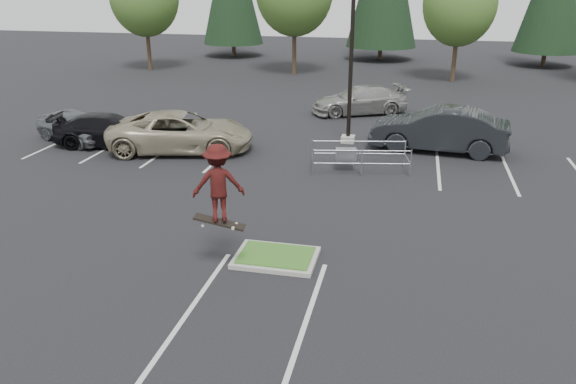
% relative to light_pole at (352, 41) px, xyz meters
% --- Properties ---
extents(ground, '(120.00, 120.00, 0.00)m').
position_rel_light_pole_xyz_m(ground, '(-0.50, -12.00, -4.56)').
color(ground, black).
rests_on(ground, ground).
extents(grass_median, '(2.20, 1.60, 0.16)m').
position_rel_light_pole_xyz_m(grass_median, '(-0.50, -12.00, -4.48)').
color(grass_median, gray).
rests_on(grass_median, ground).
extents(stall_lines, '(22.62, 17.60, 0.01)m').
position_rel_light_pole_xyz_m(stall_lines, '(-1.85, -5.98, -4.56)').
color(stall_lines, beige).
rests_on(stall_lines, ground).
extents(light_pole, '(0.70, 0.60, 10.12)m').
position_rel_light_pole_xyz_m(light_pole, '(0.00, 0.00, 0.00)').
color(light_pole, gray).
rests_on(light_pole, ground).
extents(decid_c, '(5.12, 5.12, 8.38)m').
position_rel_light_pole_xyz_m(decid_c, '(5.49, 17.83, 0.69)').
color(decid_c, '#38281C').
rests_on(decid_c, ground).
extents(cart_corral, '(3.95, 2.05, 1.07)m').
position_rel_light_pole_xyz_m(cart_corral, '(0.53, -4.08, -3.89)').
color(cart_corral, '#96989E').
rests_on(cart_corral, ground).
extents(skateboarder, '(1.45, 1.12, 2.18)m').
position_rel_light_pole_xyz_m(skateboarder, '(-1.70, -13.00, -2.10)').
color(skateboarder, black).
rests_on(skateboarder, ground).
extents(car_l_tan, '(6.69, 4.16, 1.73)m').
position_rel_light_pole_xyz_m(car_l_tan, '(-7.00, -3.05, -3.70)').
color(car_l_tan, gray).
rests_on(car_l_tan, ground).
extents(car_l_black, '(5.20, 2.69, 1.44)m').
position_rel_light_pole_xyz_m(car_l_black, '(-10.50, -2.91, -3.84)').
color(car_l_black, black).
rests_on(car_l_black, ground).
extents(car_l_grey, '(4.64, 3.36, 1.47)m').
position_rel_light_pole_xyz_m(car_l_grey, '(-12.41, -2.62, -3.83)').
color(car_l_grey, '#52565A').
rests_on(car_l_grey, ground).
extents(car_r_charc, '(6.02, 2.58, 1.93)m').
position_rel_light_pole_xyz_m(car_r_charc, '(4.00, -0.50, -3.59)').
color(car_r_charc, black).
rests_on(car_r_charc, ground).
extents(car_far_silver, '(5.70, 4.12, 1.53)m').
position_rel_light_pole_xyz_m(car_far_silver, '(-0.00, 6.00, -3.79)').
color(car_far_silver, '#989793').
rests_on(car_far_silver, ground).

